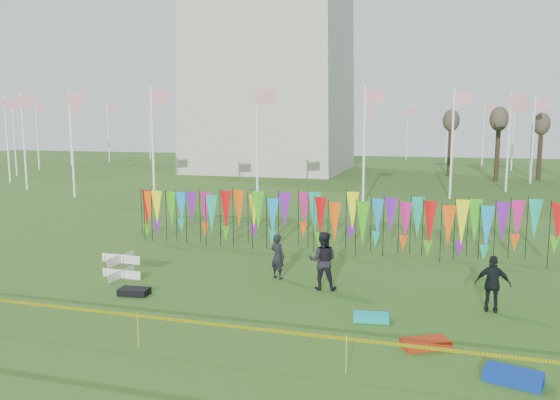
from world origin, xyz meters
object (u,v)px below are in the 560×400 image
(person_mid, at_px, (323,261))
(kite_bag_black, at_px, (134,292))
(person_left, at_px, (278,256))
(box_kite, at_px, (121,266))
(kite_bag_turquoise, at_px, (371,317))
(kite_bag_red, at_px, (425,344))
(kite_bag_blue, at_px, (513,377))
(person_right, at_px, (493,284))

(person_mid, distance_m, kite_bag_black, 6.26)
(person_mid, bearing_deg, person_left, -30.61)
(box_kite, height_order, kite_bag_black, box_kite)
(kite_bag_turquoise, xyz_separation_m, kite_bag_red, (1.53, -1.51, 0.01))
(person_mid, relative_size, kite_bag_turquoise, 1.97)
(box_kite, bearing_deg, person_left, 16.54)
(person_left, bearing_deg, kite_bag_black, 63.46)
(person_left, distance_m, kite_bag_blue, 9.46)
(person_left, distance_m, person_right, 7.25)
(kite_bag_red, bearing_deg, kite_bag_black, 169.60)
(person_right, relative_size, kite_bag_turquoise, 1.71)
(kite_bag_black, bearing_deg, kite_bag_red, -10.40)
(person_mid, relative_size, kite_bag_black, 2.05)
(box_kite, height_order, kite_bag_red, box_kite)
(person_left, height_order, kite_bag_turquoise, person_left)
(box_kite, distance_m, kite_bag_blue, 13.33)
(person_left, relative_size, person_mid, 0.83)
(kite_bag_blue, bearing_deg, person_left, 139.22)
(box_kite, height_order, person_right, person_right)
(kite_bag_red, bearing_deg, person_right, 61.00)
(person_mid, bearing_deg, box_kite, -0.71)
(kite_bag_red, xyz_separation_m, kite_bag_black, (-9.20, 1.69, 0.00))
(person_left, bearing_deg, kite_bag_red, 162.43)
(box_kite, xyz_separation_m, person_right, (12.45, 0.03, 0.40))
(kite_bag_turquoise, xyz_separation_m, kite_bag_blue, (3.40, -2.84, 0.02))
(box_kite, distance_m, person_left, 5.62)
(kite_bag_red, bearing_deg, kite_bag_turquoise, 135.41)
(box_kite, distance_m, person_mid, 7.26)
(person_left, bearing_deg, kite_bag_turquoise, 163.35)
(person_mid, xyz_separation_m, kite_bag_turquoise, (1.93, -2.53, -0.88))
(kite_bag_blue, xyz_separation_m, kite_bag_black, (-11.07, 3.03, -0.01))
(person_right, xyz_separation_m, kite_bag_turquoise, (-3.33, -1.74, -0.75))
(person_right, xyz_separation_m, kite_bag_red, (-1.80, -3.25, -0.74))
(kite_bag_turquoise, relative_size, kite_bag_blue, 0.84)
(person_left, height_order, person_mid, person_mid)
(person_right, bearing_deg, kite_bag_turquoise, 32.92)
(box_kite, relative_size, kite_bag_blue, 0.76)
(kite_bag_turquoise, distance_m, kite_bag_blue, 4.43)
(person_mid, distance_m, kite_bag_red, 5.39)
(box_kite, bearing_deg, kite_bag_blue, -20.03)
(kite_bag_turquoise, xyz_separation_m, kite_bag_black, (-7.67, 0.18, 0.01))
(person_left, height_order, kite_bag_red, person_left)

